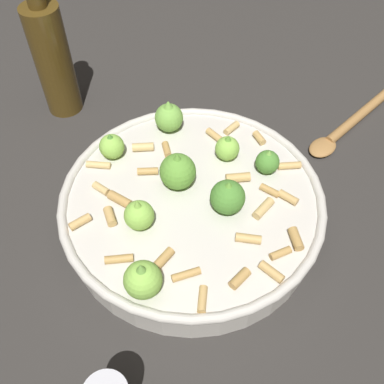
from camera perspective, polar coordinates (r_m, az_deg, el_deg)
The scene contains 4 objects.
ground_plane at distance 0.61m, azimuth 0.00°, elevation -3.66°, with size 2.40×2.40×0.00m, color #2D2B28.
cooking_pan at distance 0.59m, azimuth -0.09°, elevation -1.65°, with size 0.35×0.35×0.11m.
olive_oil_bottle at distance 0.75m, azimuth -17.56°, elevation 16.15°, with size 0.06×0.06×0.23m.
wooden_spoon at distance 0.78m, azimuth 19.79°, elevation 8.37°, with size 0.24×0.07×0.02m.
Camera 1 is at (-0.30, -0.20, 0.50)m, focal length 41.32 mm.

